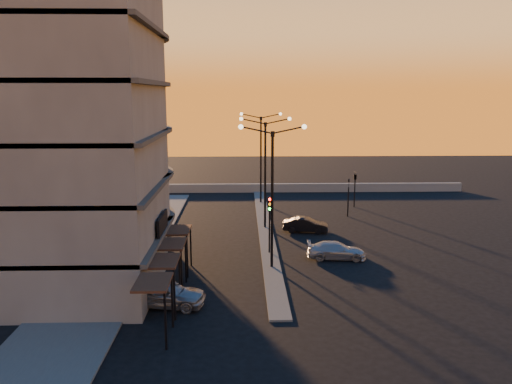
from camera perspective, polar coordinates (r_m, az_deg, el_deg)
The scene contains 14 objects.
ground at distance 33.56m, azimuth 1.81°, elevation -8.68°, with size 120.00×120.00×0.00m, color black.
sidewalk_west at distance 38.26m, azimuth -14.56°, elevation -6.43°, with size 5.00×40.00×0.12m, color #50504E.
median at distance 43.07m, azimuth 1.03°, elevation -4.08°, with size 1.20×36.00×0.12m, color #50504E.
parapet at distance 58.66m, azimuth 2.29°, elevation 0.47°, with size 44.00×0.50×1.00m, color gray.
building at distance 33.78m, azimuth -23.00°, elevation 11.18°, with size 14.35×17.08×25.00m.
streetlamp_near at distance 32.10m, azimuth 1.87°, elevation 0.75°, with size 4.32×0.32×9.51m.
streetlamp_mid at distance 41.96m, azimuth 1.06°, elevation 3.23°, with size 4.32×0.32×9.51m.
streetlamp_far at distance 51.87m, azimuth 0.56°, elevation 4.76°, with size 4.32×0.32×9.51m.
traffic_light_main at distance 35.47m, azimuth 1.57°, elevation -2.71°, with size 0.28×0.44×4.25m.
signal_east_a at distance 47.53m, azimuth 10.50°, elevation -0.50°, with size 0.13×0.16×3.60m.
signal_east_b at distance 51.48m, azimuth 11.27°, elevation 1.69°, with size 0.42×1.99×3.60m.
car_hatchback at distance 28.11m, azimuth -10.51°, elevation -11.24°, with size 1.82×4.53×1.54m, color gray.
car_sedan at distance 41.96m, azimuth 5.70°, elevation -3.76°, with size 1.31×3.74×1.23m, color black.
car_wagon at distance 35.65m, azimuth 9.17°, elevation -6.61°, with size 1.67×4.11×1.19m, color #A7A9AE.
Camera 1 is at (-1.90, -31.51, 11.42)m, focal length 35.00 mm.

